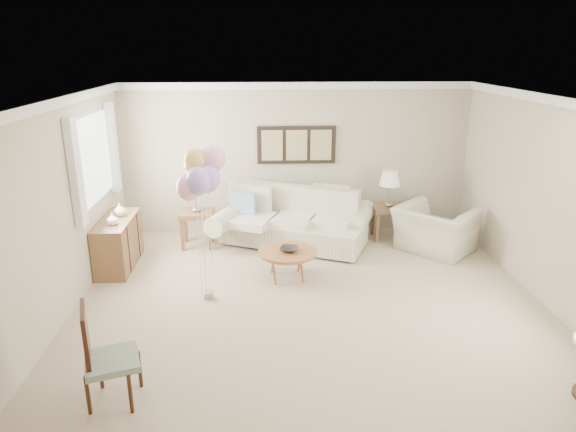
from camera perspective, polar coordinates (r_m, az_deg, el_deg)
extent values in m
plane|color=#BAAA8F|center=(6.60, 2.62, -10.31)|extent=(6.00, 6.00, 0.00)
cube|color=#B9AB90|center=(8.98, 0.93, 6.36)|extent=(6.00, 0.04, 2.60)
cube|color=#B9AB90|center=(3.38, 7.90, -15.23)|extent=(6.00, 0.04, 2.60)
cube|color=#B9AB90|center=(6.52, -24.47, 0.05)|extent=(0.04, 6.00, 2.60)
cube|color=#B9AB90|center=(7.04, 27.90, 0.82)|extent=(0.04, 6.00, 2.60)
cube|color=white|center=(5.82, 3.00, 12.68)|extent=(6.00, 6.00, 0.02)
cube|color=white|center=(8.77, 0.99, 14.27)|extent=(6.00, 0.06, 0.12)
cube|color=white|center=(6.27, -25.71, 10.89)|extent=(0.06, 6.00, 0.12)
cube|color=white|center=(6.80, 29.24, 10.83)|extent=(0.06, 6.00, 0.12)
cube|color=white|center=(7.79, -20.82, 5.96)|extent=(0.04, 1.40, 1.20)
cube|color=white|center=(6.99, -22.54, 4.45)|extent=(0.10, 0.22, 1.40)
cube|color=white|center=(8.58, -18.91, 7.21)|extent=(0.10, 0.22, 1.40)
cube|color=black|center=(8.90, 0.95, 7.90)|extent=(1.35, 0.04, 0.65)
cube|color=#8C8C59|center=(8.86, -1.78, 7.84)|extent=(0.36, 0.02, 0.52)
cube|color=#8C8C59|center=(8.87, 0.96, 7.87)|extent=(0.36, 0.02, 0.52)
cube|color=#8C8C59|center=(8.91, 3.68, 7.88)|extent=(0.36, 0.02, 0.52)
cube|color=beige|center=(8.52, 0.63, -1.78)|extent=(2.49, 1.79, 0.38)
cube|color=beige|center=(8.72, 0.50, 1.60)|extent=(2.21, 1.14, 0.58)
cylinder|color=beige|center=(8.45, -6.85, -0.36)|extent=(0.69, 1.00, 0.34)
cylinder|color=beige|center=(8.58, 8.00, -0.12)|extent=(0.69, 1.00, 0.34)
cube|color=silver|center=(8.38, -3.86, -0.49)|extent=(0.88, 0.95, 0.13)
cube|color=silver|center=(8.40, 0.66, -0.42)|extent=(0.88, 0.95, 0.13)
cube|color=silver|center=(8.46, 5.13, -0.35)|extent=(0.88, 0.95, 0.13)
cube|color=#859DBC|center=(8.49, -4.94, 1.35)|extent=(0.40, 0.13, 0.40)
cube|color=#E9BD64|center=(8.57, 5.50, 1.51)|extent=(0.40, 0.13, 0.40)
cube|color=#342117|center=(8.54, 6.60, 0.97)|extent=(0.36, 0.10, 0.36)
cube|color=beige|center=(8.60, 0.62, -3.09)|extent=(2.10, 0.84, 0.04)
cube|color=brown|center=(8.52, -10.13, 0.26)|extent=(0.55, 0.50, 0.08)
cube|color=brown|center=(8.46, -11.66, -2.12)|extent=(0.05, 0.05, 0.52)
cube|color=brown|center=(8.40, -8.69, -2.08)|extent=(0.05, 0.05, 0.52)
cube|color=brown|center=(8.83, -11.29, -1.21)|extent=(0.05, 0.05, 0.52)
cube|color=brown|center=(8.78, -8.44, -1.17)|extent=(0.05, 0.05, 0.52)
cube|color=brown|center=(8.90, 11.06, 0.84)|extent=(0.53, 0.48, 0.08)
cube|color=brown|center=(8.76, 9.90, -1.36)|extent=(0.05, 0.05, 0.50)
cube|color=brown|center=(8.86, 12.57, -1.30)|extent=(0.05, 0.05, 0.50)
cube|color=brown|center=(9.12, 9.38, -0.55)|extent=(0.05, 0.05, 0.50)
cube|color=brown|center=(9.21, 11.95, -0.50)|extent=(0.05, 0.05, 0.50)
cylinder|color=gray|center=(8.50, -10.16, 0.74)|extent=(0.16, 0.16, 0.07)
cylinder|color=gray|center=(8.44, -10.23, 2.04)|extent=(0.04, 0.04, 0.34)
cone|color=silver|center=(8.36, -10.35, 4.03)|extent=(0.38, 0.38, 0.27)
cylinder|color=gray|center=(8.88, 11.09, 1.26)|extent=(0.14, 0.14, 0.06)
cylinder|color=gray|center=(8.83, 11.16, 2.40)|extent=(0.04, 0.04, 0.31)
cone|color=silver|center=(8.76, 11.27, 4.14)|extent=(0.35, 0.35, 0.25)
cylinder|color=#94593A|center=(7.26, -0.09, -4.04)|extent=(0.83, 0.83, 0.05)
cylinder|color=#94593A|center=(7.54, 1.33, -4.92)|extent=(0.03, 0.03, 0.37)
cylinder|color=#94593A|center=(7.52, -1.65, -4.98)|extent=(0.03, 0.03, 0.37)
cylinder|color=#94593A|center=(7.16, -1.58, -6.21)|extent=(0.03, 0.03, 0.37)
cylinder|color=#94593A|center=(7.18, 1.56, -6.15)|extent=(0.03, 0.03, 0.37)
imported|color=black|center=(7.22, 0.12, -3.72)|extent=(0.33, 0.33, 0.06)
imported|color=beige|center=(8.57, 15.99, -1.46)|extent=(1.49, 1.49, 0.73)
cube|color=gray|center=(5.14, -18.95, -14.98)|extent=(0.59, 0.59, 0.07)
cylinder|color=#3B160D|center=(5.17, -21.34, -18.08)|extent=(0.04, 0.04, 0.39)
cylinder|color=#3B160D|center=(5.07, -17.11, -18.39)|extent=(0.04, 0.04, 0.39)
cylinder|color=#3B160D|center=(5.46, -20.13, -15.81)|extent=(0.04, 0.04, 0.39)
cylinder|color=#3B160D|center=(5.37, -16.15, -16.03)|extent=(0.04, 0.04, 0.39)
cube|color=#3B160D|center=(5.06, -21.57, -12.16)|extent=(0.18, 0.44, 0.52)
cube|color=brown|center=(8.08, -18.32, -2.86)|extent=(0.45, 1.20, 0.74)
cube|color=#3B160D|center=(7.81, -18.84, -3.65)|extent=(0.46, 0.02, 0.70)
cube|color=#3B160D|center=(8.35, -17.77, -2.12)|extent=(0.46, 0.02, 0.70)
imported|color=white|center=(7.72, -18.94, -0.30)|extent=(0.20, 0.20, 0.17)
imported|color=beige|center=(8.08, -18.20, 0.67)|extent=(0.20, 0.20, 0.19)
cube|color=gray|center=(6.92, -8.80, -8.69)|extent=(0.11, 0.11, 0.09)
ellipsoid|color=#FF9BBF|center=(6.31, -10.96, 3.22)|extent=(0.30, 0.30, 0.35)
cylinder|color=silver|center=(6.60, -9.81, -3.54)|extent=(0.01, 0.01, 1.29)
ellipsoid|color=#A287D2|center=(6.31, -8.91, 4.13)|extent=(0.30, 0.30, 0.35)
cylinder|color=silver|center=(6.60, -8.83, -3.10)|extent=(0.01, 0.01, 1.38)
ellipsoid|color=gold|center=(6.38, -10.19, 5.97)|extent=(0.30, 0.30, 0.35)
cylinder|color=silver|center=(6.61, -9.44, -2.19)|extent=(0.01, 0.01, 1.57)
ellipsoid|color=#FF9BBF|center=(6.39, -8.31, 6.37)|extent=(0.30, 0.30, 0.35)
cylinder|color=silver|center=(6.62, -8.54, -1.99)|extent=(0.01, 0.01, 1.60)
ellipsoid|color=#A287D2|center=(6.22, -9.91, 3.85)|extent=(0.30, 0.30, 0.35)
cylinder|color=silver|center=(6.55, -9.30, -3.29)|extent=(0.01, 0.01, 1.37)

